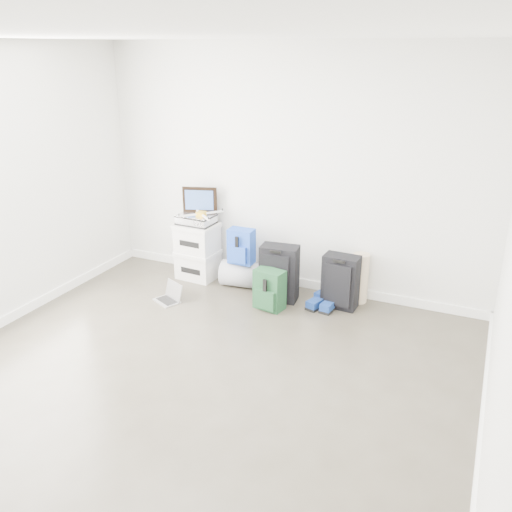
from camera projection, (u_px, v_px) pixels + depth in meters
The scene contains 14 objects.
ground at pixel (174, 401), 4.30m from camera, with size 5.00×5.00×0.00m, color #3C362B.
room_envelope at pixel (162, 189), 3.69m from camera, with size 4.52×5.02×2.71m.
boxes_stack at pixel (198, 251), 6.49m from camera, with size 0.50×0.41×0.68m.
briefcase at pixel (196, 219), 6.35m from camera, with size 0.41×0.30×0.12m, color #B2B2B7.
painting at pixel (200, 200), 6.35m from camera, with size 0.40×0.14×0.31m.
drone at pixel (201, 214), 6.27m from camera, with size 0.42×0.42×0.05m.
duffel_bag at pixel (242, 274), 6.30m from camera, with size 0.30×0.30×0.49m, color gray.
blue_backpack at pixel (241, 247), 6.15m from camera, with size 0.29×0.22×0.40m.
large_suitcase at pixel (279, 273), 5.91m from camera, with size 0.43×0.30×0.63m.
green_backpack at pixel (269, 290), 5.74m from camera, with size 0.34×0.28×0.44m.
carry_on at pixel (340, 282), 5.75m from camera, with size 0.38×0.26×0.58m.
shoes at pixel (324, 304), 5.81m from camera, with size 0.32×0.33×0.10m.
rolled_rug at pixel (360, 278), 5.88m from camera, with size 0.18×0.18×0.56m, color tan.
laptop at pixel (170, 296), 5.98m from camera, with size 0.34×0.31×0.20m.
Camera 1 is at (2.07, -3.01, 2.63)m, focal length 38.00 mm.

